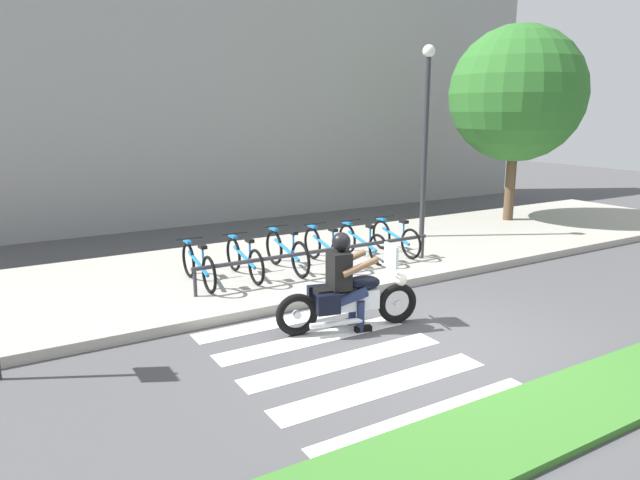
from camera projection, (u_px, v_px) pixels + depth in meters
name	position (u px, v px, depth m)	size (l,w,h in m)	color
ground_plane	(418.00, 341.00, 7.75)	(48.00, 48.00, 0.00)	#4C4C4F
grass_median	(560.00, 411.00, 5.88)	(24.00, 1.10, 0.08)	#3D7A2D
sidewalk	(280.00, 266.00, 11.19)	(24.00, 4.40, 0.15)	#A8A399
crosswalk_stripe_0	(431.00, 418.00, 5.82)	(2.80, 0.40, 0.01)	white
crosswalk_stripe_1	(383.00, 386.00, 6.49)	(2.80, 0.40, 0.01)	white
crosswalk_stripe_2	(345.00, 360.00, 7.16)	(2.80, 0.40, 0.01)	white
crosswalk_stripe_3	(313.00, 339.00, 7.82)	(2.80, 0.40, 0.01)	white
crosswalk_stripe_4	(286.00, 321.00, 8.49)	(2.80, 0.40, 0.01)	white
motorcycle	(349.00, 299.00, 8.09)	(2.10, 0.83, 1.19)	black
rider	(344.00, 275.00, 7.99)	(0.71, 0.63, 1.42)	black
bicycle_0	(198.00, 265.00, 9.65)	(0.48, 1.69, 0.75)	black
bicycle_1	(244.00, 259.00, 10.07)	(0.48, 1.64, 0.75)	black
bicycle_2	(287.00, 252.00, 10.49)	(0.48, 1.73, 0.80)	black
bicycle_3	(326.00, 247.00, 10.91)	(0.48, 1.67, 0.76)	black
bicycle_4	(362.00, 243.00, 11.34)	(0.48, 1.69, 0.74)	black
bicycle_5	(396.00, 238.00, 11.76)	(0.48, 1.60, 0.75)	black
bike_rack	(322.00, 252.00, 10.22)	(4.81, 0.07, 0.49)	#333338
street_lamp	(426.00, 126.00, 12.91)	(0.28, 0.28, 4.46)	#2D2D33
tree_near_rack	(517.00, 94.00, 14.77)	(3.48, 3.48, 5.20)	brown
building_backdrop	(181.00, 93.00, 15.20)	(24.00, 1.20, 6.96)	gray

